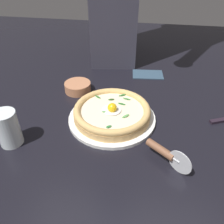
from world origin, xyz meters
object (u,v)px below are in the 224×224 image
at_px(folded_napkin, 148,74).
at_px(side_bowl, 78,87).
at_px(pizza_cutter, 165,153).
at_px(drinking_glass, 9,131).
at_px(pizza, 112,112).

bearing_deg(folded_napkin, side_bowl, -55.45).
xyz_separation_m(pizza_cutter, folded_napkin, (-0.53, -0.07, -0.03)).
distance_m(drinking_glass, folded_napkin, 0.66).
xyz_separation_m(side_bowl, pizza_cutter, (0.33, 0.35, 0.02)).
bearing_deg(pizza_cutter, folded_napkin, -172.67).
xyz_separation_m(side_bowl, folded_napkin, (-0.19, 0.28, -0.01)).
height_order(side_bowl, folded_napkin, side_bowl).
height_order(side_bowl, pizza_cutter, pizza_cutter).
distance_m(side_bowl, folded_napkin, 0.34).
distance_m(pizza_cutter, folded_napkin, 0.53).
distance_m(pizza, folded_napkin, 0.38).
bearing_deg(side_bowl, pizza, 46.04).
height_order(pizza, drinking_glass, drinking_glass).
bearing_deg(pizza, folded_napkin, 163.03).
bearing_deg(pizza, drinking_glass, -60.07).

